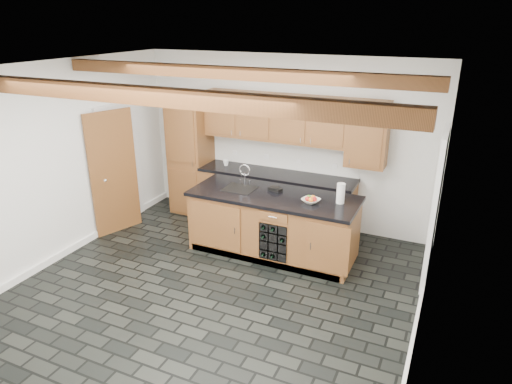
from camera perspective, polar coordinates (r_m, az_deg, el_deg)
ground at (r=6.09m, az=-5.32°, el=-12.17°), size 5.00×5.00×0.00m
room_shell at (r=5.89m, az=-4.01°, el=3.17°), size 5.01×5.00×5.00m
back_cabinetry at (r=7.64m, az=0.22°, el=3.14°), size 3.65×0.62×2.20m
island at (r=6.76m, az=2.18°, el=-4.03°), size 2.48×0.96×0.93m
faucet at (r=6.82m, az=-1.93°, el=0.75°), size 0.45×0.40×0.34m
kitchen_scale at (r=6.72m, az=2.41°, el=0.38°), size 0.22×0.16×0.06m
fruit_bowl at (r=6.33m, az=6.87°, el=-1.09°), size 0.30×0.30×0.06m
fruit_cluster at (r=6.32m, az=6.88°, el=-0.82°), size 0.16×0.17×0.07m
paper_towel at (r=6.34m, az=10.54°, el=-0.16°), size 0.11×0.11×0.28m
mug at (r=7.88m, az=-3.78°, el=3.66°), size 0.11×0.11×0.10m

